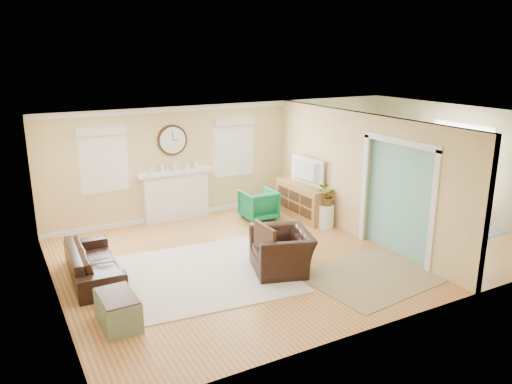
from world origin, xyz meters
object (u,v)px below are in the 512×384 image
at_px(eames_chair, 282,251).
at_px(credenza, 304,201).
at_px(dining_table, 421,208).
at_px(sofa, 94,262).
at_px(green_chair, 259,205).

distance_m(eames_chair, credenza, 3.06).
height_order(credenza, dining_table, credenza).
distance_m(eames_chair, dining_table, 4.24).
distance_m(sofa, dining_table, 7.21).
height_order(sofa, eames_chair, eames_chair).
xyz_separation_m(eames_chair, green_chair, (1.01, 2.69, -0.02)).
bearing_deg(credenza, sofa, -168.49).
bearing_deg(dining_table, credenza, 57.27).
bearing_deg(sofa, green_chair, -68.31).
height_order(eames_chair, credenza, credenza).
bearing_deg(sofa, credenza, -76.01).
bearing_deg(credenza, eames_chair, -131.13).
bearing_deg(credenza, dining_table, -36.15).
bearing_deg(eames_chair, dining_table, 116.99).
height_order(sofa, credenza, credenza).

